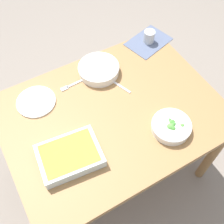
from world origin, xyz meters
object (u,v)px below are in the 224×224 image
baking_dish (70,155)px  side_plate (36,102)px  stew_bowl (99,69)px  broccoli_bowl (171,126)px  drink_cup (149,37)px  spoon_by_stew (115,83)px  fork_on_table (72,85)px

baking_dish → side_plate: size_ratio=1.47×
stew_bowl → broccoli_bowl: size_ratio=1.18×
drink_cup → stew_bowl: bearing=10.5°
stew_bowl → spoon_by_stew: (-0.04, 0.12, -0.03)m
baking_dish → spoon_by_stew: 0.53m
broccoli_bowl → baking_dish: broccoli_bowl is taller
stew_bowl → baking_dish: (0.39, 0.43, 0.00)m
drink_cup → side_plate: bearing=6.7°
drink_cup → fork_on_table: drink_cup is taller
drink_cup → side_plate: 0.84m
baking_dish → drink_cup: bearing=-147.9°
baking_dish → fork_on_table: size_ratio=1.82×
stew_bowl → side_plate: (0.41, 0.02, -0.03)m
broccoli_bowl → side_plate: bearing=-43.2°
side_plate → fork_on_table: size_ratio=1.24×
broccoli_bowl → side_plate: broccoli_bowl is taller
spoon_by_stew → fork_on_table: bearing=-26.4°
drink_cup → fork_on_table: 0.61m
broccoli_bowl → side_plate: size_ratio=0.95×
broccoli_bowl → stew_bowl: bearing=-75.5°
baking_dish → fork_on_table: bearing=-116.4°
baking_dish → drink_cup: size_ratio=3.80×
stew_bowl → baking_dish: 0.58m
stew_bowl → spoon_by_stew: size_ratio=1.45×
broccoli_bowl → fork_on_table: (0.32, -0.53, -0.03)m
stew_bowl → broccoli_bowl: (-0.14, 0.54, -0.00)m
broccoli_bowl → fork_on_table: size_ratio=1.18×
baking_dish → spoon_by_stew: bearing=-144.7°
broccoli_bowl → baking_dish: (0.53, -0.11, 0.00)m
broccoli_bowl → drink_cup: drink_cup is taller
side_plate → fork_on_table: (-0.23, -0.01, -0.00)m
drink_cup → side_plate: (0.83, 0.10, -0.03)m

